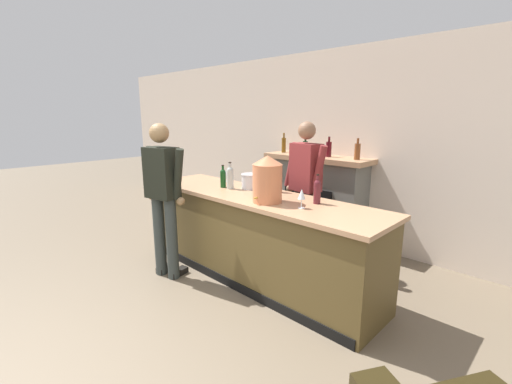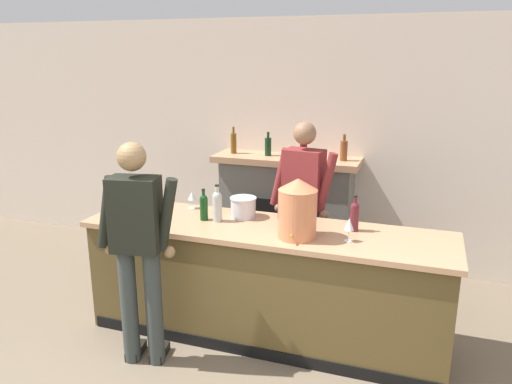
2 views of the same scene
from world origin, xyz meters
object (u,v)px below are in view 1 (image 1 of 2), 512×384
Objects in this scene: person_bartender at (305,187)px; wine_glass_front_right at (226,173)px; person_customer at (163,195)px; ice_bucket_steel at (251,181)px; copper_dispenser at (267,179)px; fireplace_stone at (316,197)px; wine_bottle_rose_blush at (223,177)px; wine_bottle_burgundy_dark at (230,177)px; wine_glass_by_dispenser at (302,195)px; wine_bottle_port_short at (317,191)px; wine_bottle_merlot_tall at (276,181)px.

wine_glass_front_right is at bearing -154.34° from person_bartender.
person_customer reaches higher than ice_bucket_steel.
copper_dispenser is at bearing -20.80° from wine_glass_front_right.
fireplace_stone reaches higher than wine_bottle_rose_blush.
wine_bottle_burgundy_dark reaches higher than wine_glass_by_dispenser.
person_bartender is 0.91m from copper_dispenser.
wine_bottle_port_short is at bearing 29.17° from person_customer.
ice_bucket_steel is at bearing -126.92° from person_bartender.
fireplace_stone is at bearing 124.25° from wine_bottle_port_short.
person_bartender is at bearing 124.26° from wine_glass_by_dispenser.
wine_bottle_rose_blush is (-0.86, 0.15, -0.11)m from copper_dispenser.
wine_glass_front_right is at bearing 144.55° from wine_bottle_burgundy_dark.
wine_bottle_merlot_tall reaches higher than wine_glass_by_dispenser.
person_bartender is 11.20× the size of wine_glass_front_right.
wine_bottle_rose_blush is (-0.69, -0.71, 0.13)m from person_bartender.
wine_bottle_merlot_tall is (0.84, 0.94, 0.14)m from person_customer.
wine_glass_front_right is (-0.01, 0.95, 0.12)m from person_customer.
wine_bottle_rose_blush is at bearing 169.93° from copper_dispenser.
ice_bucket_steel is 0.34m from wine_bottle_rose_blush.
fireplace_stone is 1.89m from copper_dispenser.
wine_bottle_rose_blush is at bearing 175.21° from wine_glass_by_dispenser.
wine_glass_front_right is (-1.49, 0.37, -0.02)m from wine_glass_by_dispenser.
wine_bottle_rose_blush is at bearing -147.95° from ice_bucket_steel.
wine_bottle_port_short is 1.06× the size of wine_bottle_merlot_tall.
copper_dispenser is 0.50m from wine_bottle_port_short.
wine_bottle_port_short is at bearing 89.07° from wine_glass_by_dispenser.
copper_dispenser is 0.76m from wine_bottle_burgundy_dark.
wine_glass_by_dispenser is at bearing -13.96° from wine_glass_front_right.
wine_bottle_burgundy_dark is 1.17× the size of wine_bottle_rose_blush.
ice_bucket_steel is at bearing -8.98° from wine_glass_front_right.
wine_bottle_merlot_tall is at bearing 48.09° from person_customer.
copper_dispenser is 2.55× the size of wine_glass_by_dispenser.
fireplace_stone is 1.44m from ice_bucket_steel.
fireplace_stone is 1.65m from wine_bottle_rose_blush.
fireplace_stone reaches higher than copper_dispenser.
person_customer is at bearing -103.11° from fireplace_stone.
wine_bottle_burgundy_dark is at bearing -35.45° from wine_glass_front_right.
fireplace_stone is 7.05× the size of ice_bucket_steel.
wine_glass_front_right is (-0.86, 0.01, -0.01)m from wine_bottle_merlot_tall.
person_customer is 5.51× the size of wine_bottle_burgundy_dark.
wine_bottle_burgundy_dark is (-0.17, -1.54, 0.49)m from fireplace_stone.
person_customer is at bearing -131.91° from wine_bottle_merlot_tall.
fireplace_stone reaches higher than wine_glass_by_dispenser.
ice_bucket_steel is 0.34m from wine_bottle_merlot_tall.
wine_bottle_port_short is (1.48, 0.82, 0.14)m from person_customer.
ice_bucket_steel is 1.25× the size of wine_glass_by_dispenser.
wine_glass_by_dispenser is at bearing -60.04° from fireplace_stone.
wine_glass_by_dispenser reaches higher than ice_bucket_steel.
person_bartender is 6.36× the size of wine_bottle_merlot_tall.
person_customer is 0.99× the size of person_bartender.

